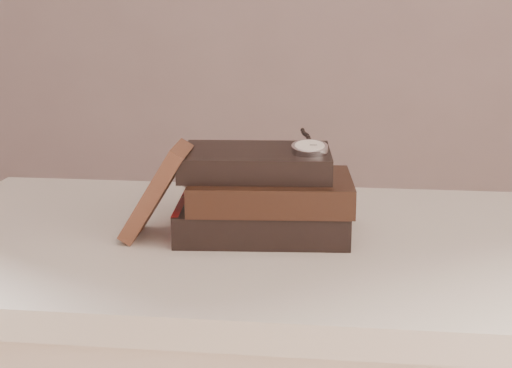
# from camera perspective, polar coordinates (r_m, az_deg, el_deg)

# --- Properties ---
(table) EXTENTS (1.00, 0.60, 0.75)m
(table) POSITION_cam_1_polar(r_m,az_deg,el_deg) (1.14, -1.16, -8.30)
(table) COLOR beige
(table) RESTS_ON ground
(book_stack) EXTENTS (0.27, 0.19, 0.13)m
(book_stack) POSITION_cam_1_polar(r_m,az_deg,el_deg) (1.10, 0.60, -0.87)
(book_stack) COLOR black
(book_stack) RESTS_ON table
(journal) EXTENTS (0.10, 0.10, 0.14)m
(journal) POSITION_cam_1_polar(r_m,az_deg,el_deg) (1.08, -7.65, -0.53)
(journal) COLOR #3D2117
(journal) RESTS_ON table
(pocket_watch) EXTENTS (0.06, 0.15, 0.02)m
(pocket_watch) POSITION_cam_1_polar(r_m,az_deg,el_deg) (1.07, 4.12, 2.83)
(pocket_watch) COLOR silver
(pocket_watch) RESTS_ON book_stack
(eyeglasses) EXTENTS (0.11, 0.13, 0.05)m
(eyeglasses) POSITION_cam_1_polar(r_m,az_deg,el_deg) (1.18, -3.64, 0.85)
(eyeglasses) COLOR silver
(eyeglasses) RESTS_ON book_stack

